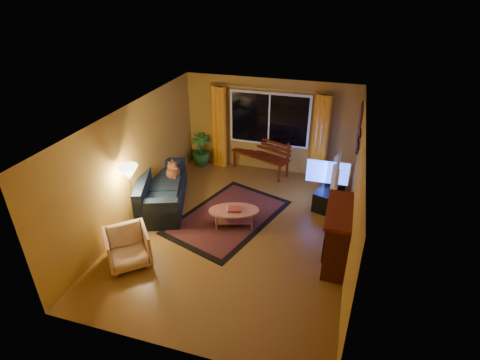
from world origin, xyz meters
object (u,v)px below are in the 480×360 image
(bench, at_px, (260,164))
(tv_console, at_px, (329,195))
(coffee_table, at_px, (234,217))
(sofa, at_px, (163,188))
(floor_lamp, at_px, (133,199))
(armchair, at_px, (128,246))

(bench, distance_m, tv_console, 2.23)
(coffee_table, bearing_deg, tv_console, 38.17)
(sofa, relative_size, tv_console, 1.92)
(sofa, bearing_deg, floor_lamp, -113.74)
(floor_lamp, distance_m, tv_console, 4.41)
(coffee_table, bearing_deg, armchair, -131.83)
(bench, relative_size, sofa, 0.76)
(floor_lamp, height_order, tv_console, floor_lamp)
(sofa, xyz_separation_m, floor_lamp, (-0.08, -1.09, 0.32))
(floor_lamp, relative_size, coffee_table, 1.41)
(sofa, bearing_deg, bench, 32.10)
(armchair, bearing_deg, tv_console, 2.87)
(sofa, xyz_separation_m, armchair, (0.32, -2.03, -0.05))
(tv_console, bearing_deg, sofa, -145.28)
(coffee_table, distance_m, tv_console, 2.38)
(armchair, distance_m, tv_console, 4.63)
(bench, relative_size, tv_console, 1.46)
(armchair, xyz_separation_m, coffee_table, (1.51, 1.69, -0.19))
(floor_lamp, bearing_deg, tv_console, 30.46)
(floor_lamp, xyz_separation_m, tv_console, (3.78, 2.22, -0.52))
(armchair, relative_size, coffee_table, 0.72)
(armchair, height_order, coffee_table, armchair)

